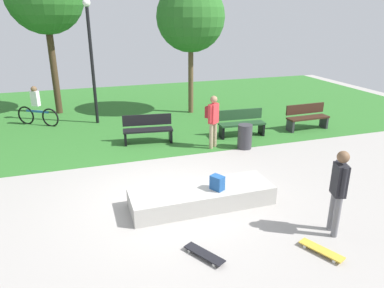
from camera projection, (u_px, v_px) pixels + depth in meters
ground_plane at (167, 198)px, 8.23m from camera, size 28.00×28.00×0.00m
grass_lawn at (120, 111)px, 15.54m from camera, size 26.60×11.60×0.01m
concrete_ledge at (202, 196)px, 7.89m from camera, size 3.17×1.00×0.41m
backpack_on_ledge at (217, 183)px, 7.71m from camera, size 0.31×0.34×0.32m
skater_performing_trick at (339, 187)px, 6.60m from camera, size 0.29×0.41×1.70m
skateboard_by_ledge at (204, 254)px, 6.22m from camera, size 0.57×0.79×0.08m
skateboard_spare at (321, 250)px, 6.32m from camera, size 0.51×0.81×0.08m
park_bench_far_right at (307, 116)px, 13.01m from camera, size 1.62×0.53×0.91m
park_bench_near_lamppost at (148, 128)px, 11.64m from camera, size 1.64×0.66×0.91m
park_bench_near_path at (241, 122)px, 12.29m from camera, size 1.63×0.57×0.91m
tree_slender_maple at (191, 17)px, 14.08m from camera, size 2.73×2.73×5.24m
lamp_post at (91, 51)px, 13.00m from camera, size 0.28×0.28×4.50m
trash_bin at (245, 136)px, 11.19m from camera, size 0.45×0.45×0.77m
pedestrian_with_backpack at (213, 117)px, 11.03m from camera, size 0.44×0.45×1.67m
cyclist_on_bicycle at (37, 109)px, 13.45m from camera, size 1.53×1.09×1.52m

